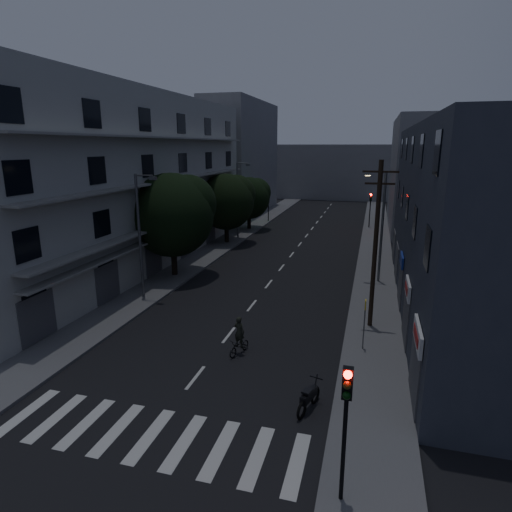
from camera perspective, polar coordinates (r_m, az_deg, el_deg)
The scene contains 23 objects.
ground at distance 40.30m, azimuth 4.91°, elevation 0.34°, with size 160.00×160.00×0.00m, color black.
sidewalk_left at distance 42.24m, azimuth -5.14°, elevation 1.10°, with size 3.00×90.00×0.15m, color #565659.
sidewalk_right at distance 39.67m, azimuth 15.61°, elevation -0.27°, with size 3.00×90.00×0.15m, color #565659.
crosswalk at distance 16.64m, azimuth -13.94°, elevation -22.20°, with size 10.90×3.00×0.01m.
lane_markings at distance 46.30m, azimuth 6.33°, elevation 2.18°, with size 0.15×60.50×0.01m.
building_left at distance 36.84m, azimuth -15.91°, elevation 9.55°, with size 7.00×36.00×14.00m.
building_right at distance 28.23m, azimuth 25.44°, elevation 4.27°, with size 6.19×28.00×11.00m.
building_far_left at distance 64.34m, azimuth -1.85°, elevation 12.89°, with size 6.00×20.00×16.00m, color slate.
building_far_right at distance 55.77m, azimuth 20.83°, elevation 10.17°, with size 6.00×20.00×13.00m, color slate.
building_far_end at distance 83.88m, azimuth 10.76°, elevation 10.98°, with size 24.00×8.00×10.00m, color slate.
tree_near at distance 32.76m, azimuth -11.02°, elevation 5.79°, with size 6.30×6.30×7.77m.
tree_mid at distance 43.75m, azimuth -3.92°, elevation 7.51°, with size 5.68×5.68×6.99m.
tree_far at distance 51.06m, azimuth -0.87°, elevation 7.93°, with size 4.94×4.94×6.11m.
traffic_signal_near at distance 12.27m, azimuth 11.91°, elevation -19.15°, with size 0.28×0.37×4.10m.
traffic_signal_far_right at distance 53.60m, azimuth 15.01°, elevation 6.82°, with size 0.28×0.37×4.10m.
traffic_signal_far_left at distance 56.54m, azimuth 1.67°, elevation 7.68°, with size 0.28×0.37×4.10m.
street_lamp_left_near at distance 28.29m, azimuth -15.11°, elevation 3.35°, with size 1.51×0.25×8.00m.
street_lamp_right at distance 31.81m, azimuth 16.31°, elevation 4.46°, with size 1.51×0.25×8.00m.
street_lamp_left_far at distance 45.90m, azimuth -2.35°, elevation 7.96°, with size 1.51×0.25×8.00m.
utility_pole at distance 23.47m, azimuth 15.66°, elevation 1.75°, with size 1.80×0.24×9.00m.
bus_stop_sign at distance 21.45m, azimuth 14.30°, elevation -7.70°, with size 0.06×0.35×2.52m.
motorcycle at distance 17.31m, azimuth 7.05°, elevation -18.32°, with size 0.78×1.85×1.22m.
cyclist at distance 21.08m, azimuth -2.24°, elevation -11.32°, with size 0.98×1.62×1.94m.
Camera 1 is at (7.00, -13.45, 9.84)m, focal length 30.00 mm.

